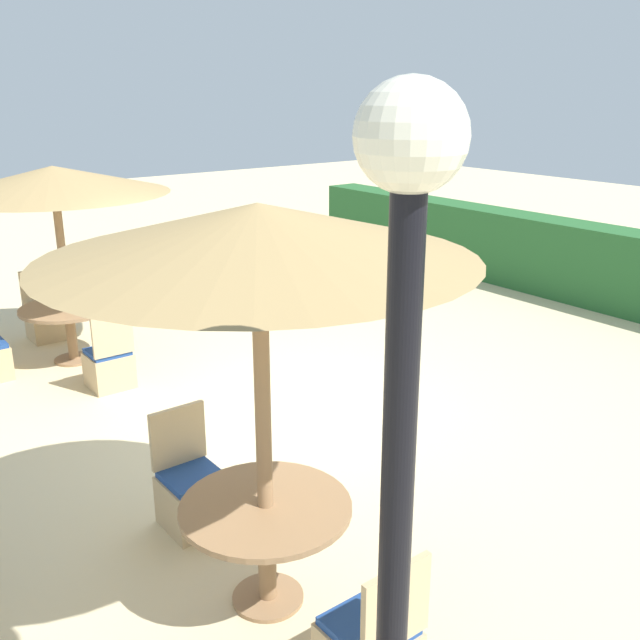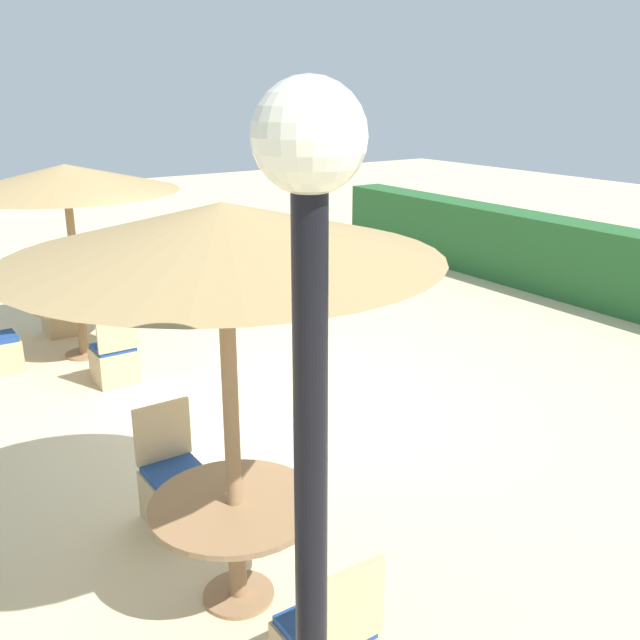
{
  "view_description": "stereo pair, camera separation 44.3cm",
  "coord_description": "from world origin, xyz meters",
  "px_view_note": "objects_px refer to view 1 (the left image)",
  "views": [
    {
      "loc": [
        5.74,
        -3.82,
        3.28
      ],
      "look_at": [
        0.0,
        0.6,
        0.9
      ],
      "focal_mm": 40.0,
      "sensor_mm": 36.0,
      "label": 1
    },
    {
      "loc": [
        6.0,
        -3.46,
        3.28
      ],
      "look_at": [
        0.0,
        0.6,
        0.9
      ],
      "focal_mm": 40.0,
      "sensor_mm": 36.0,
      "label": 2
    }
  ],
  "objects_px": {
    "patio_chair_front_left_west": "(46,320)",
    "patio_chair_front_left_east": "(109,366)",
    "parasol_front_right": "(258,234)",
    "parasol_front_left": "(54,181)",
    "round_table_front_left": "(69,317)",
    "lamp_post": "(402,377)",
    "patio_chair_front_right_west": "(193,494)",
    "round_table_front_right": "(266,524)"
  },
  "relations": [
    {
      "from": "patio_chair_front_left_west",
      "to": "patio_chair_front_left_east",
      "type": "distance_m",
      "value": 2.13
    },
    {
      "from": "round_table_front_right",
      "to": "parasol_front_right",
      "type": "bearing_deg",
      "value": -14.04
    },
    {
      "from": "round_table_front_left",
      "to": "patio_chair_front_left_west",
      "type": "relative_size",
      "value": 1.26
    },
    {
      "from": "round_table_front_left",
      "to": "patio_chair_front_left_west",
      "type": "xyz_separation_m",
      "value": [
        -1.04,
        0.01,
        -0.31
      ]
    },
    {
      "from": "patio_chair_front_right_west",
      "to": "parasol_front_left",
      "type": "relative_size",
      "value": 0.35
    },
    {
      "from": "lamp_post",
      "to": "patio_chair_front_left_east",
      "type": "xyz_separation_m",
      "value": [
        -5.84,
        1.12,
        -2.09
      ]
    },
    {
      "from": "round_table_front_left",
      "to": "patio_chair_front_right_west",
      "type": "bearing_deg",
      "value": -6.68
    },
    {
      "from": "parasol_front_right",
      "to": "patio_chair_front_left_west",
      "type": "distance_m",
      "value": 6.6
    },
    {
      "from": "parasol_front_left",
      "to": "patio_chair_front_left_west",
      "type": "height_order",
      "value": "parasol_front_left"
    },
    {
      "from": "parasol_front_left",
      "to": "patio_chair_front_left_east",
      "type": "xyz_separation_m",
      "value": [
        1.09,
        0.05,
        -1.98
      ]
    },
    {
      "from": "lamp_post",
      "to": "patio_chair_front_left_west",
      "type": "xyz_separation_m",
      "value": [
        -7.96,
        1.08,
        -2.09
      ]
    },
    {
      "from": "patio_chair_front_right_west",
      "to": "patio_chair_front_left_east",
      "type": "height_order",
      "value": "same"
    },
    {
      "from": "patio_chair_front_right_west",
      "to": "round_table_front_left",
      "type": "distance_m",
      "value": 4.11
    },
    {
      "from": "lamp_post",
      "to": "patio_chair_front_left_east",
      "type": "height_order",
      "value": "lamp_post"
    },
    {
      "from": "round_table_front_left",
      "to": "patio_chair_front_left_east",
      "type": "height_order",
      "value": "patio_chair_front_left_east"
    },
    {
      "from": "patio_chair_front_right_west",
      "to": "round_table_front_left",
      "type": "relative_size",
      "value": 0.79
    },
    {
      "from": "parasol_front_right",
      "to": "patio_chair_front_left_east",
      "type": "bearing_deg",
      "value": 172.36
    },
    {
      "from": "parasol_front_left",
      "to": "patio_chair_front_left_east",
      "type": "distance_m",
      "value": 2.26
    },
    {
      "from": "round_table_front_right",
      "to": "patio_chair_front_left_east",
      "type": "bearing_deg",
      "value": 172.36
    },
    {
      "from": "round_table_front_right",
      "to": "parasol_front_left",
      "type": "relative_size",
      "value": 0.42
    },
    {
      "from": "parasol_front_right",
      "to": "round_table_front_left",
      "type": "bearing_deg",
      "value": 174.47
    },
    {
      "from": "patio_chair_front_right_west",
      "to": "parasol_front_left",
      "type": "height_order",
      "value": "parasol_front_left"
    },
    {
      "from": "lamp_post",
      "to": "parasol_front_right",
      "type": "relative_size",
      "value": 1.25
    },
    {
      "from": "parasol_front_left",
      "to": "parasol_front_right",
      "type": "bearing_deg",
      "value": -5.53
    },
    {
      "from": "lamp_post",
      "to": "round_table_front_left",
      "type": "height_order",
      "value": "lamp_post"
    },
    {
      "from": "parasol_front_right",
      "to": "patio_chair_front_left_east",
      "type": "distance_m",
      "value": 4.67
    },
    {
      "from": "parasol_front_right",
      "to": "round_table_front_right",
      "type": "height_order",
      "value": "parasol_front_right"
    },
    {
      "from": "round_table_front_left",
      "to": "patio_chair_front_left_west",
      "type": "height_order",
      "value": "patio_chair_front_left_west"
    },
    {
      "from": "patio_chair_front_left_east",
      "to": "parasol_front_right",
      "type": "bearing_deg",
      "value": -97.64
    },
    {
      "from": "lamp_post",
      "to": "parasol_front_left",
      "type": "distance_m",
      "value": 7.01
    },
    {
      "from": "parasol_front_left",
      "to": "patio_chair_front_left_west",
      "type": "distance_m",
      "value": 2.23
    },
    {
      "from": "parasol_front_right",
      "to": "round_table_front_left",
      "type": "relative_size",
      "value": 2.27
    },
    {
      "from": "lamp_post",
      "to": "patio_chair_front_right_west",
      "type": "xyz_separation_m",
      "value": [
        -2.85,
        0.59,
        -2.09
      ]
    },
    {
      "from": "round_table_front_right",
      "to": "patio_chair_front_right_west",
      "type": "xyz_separation_m",
      "value": [
        -1.08,
        0.02,
        -0.32
      ]
    },
    {
      "from": "parasol_front_right",
      "to": "patio_chair_front_right_west",
      "type": "xyz_separation_m",
      "value": [
        -1.08,
        0.02,
        -2.23
      ]
    },
    {
      "from": "round_table_front_right",
      "to": "lamp_post",
      "type": "bearing_deg",
      "value": -17.87
    },
    {
      "from": "round_table_front_right",
      "to": "patio_chair_front_right_west",
      "type": "bearing_deg",
      "value": 178.84
    },
    {
      "from": "parasol_front_right",
      "to": "parasol_front_left",
      "type": "height_order",
      "value": "parasol_front_right"
    },
    {
      "from": "patio_chair_front_left_east",
      "to": "round_table_front_right",
      "type": "bearing_deg",
      "value": -97.64
    },
    {
      "from": "lamp_post",
      "to": "patio_chair_front_left_east",
      "type": "relative_size",
      "value": 3.57
    },
    {
      "from": "parasol_front_right",
      "to": "parasol_front_left",
      "type": "xyz_separation_m",
      "value": [
        -5.15,
        0.5,
        -0.25
      ]
    },
    {
      "from": "patio_chair_front_right_west",
      "to": "parasol_front_left",
      "type": "bearing_deg",
      "value": -96.68
    }
  ]
}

